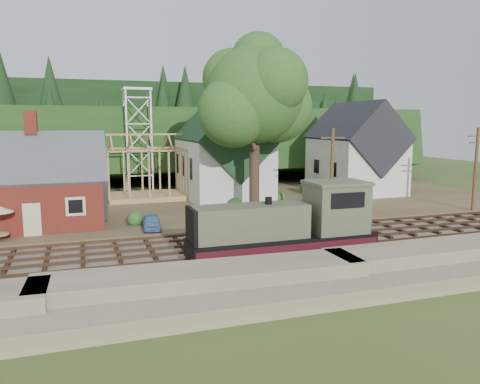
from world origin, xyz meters
name	(u,v)px	position (x,y,z in m)	size (l,w,h in m)	color
ground	(278,247)	(0.00, 0.00, 0.00)	(140.00, 140.00, 0.00)	#384C1E
embankment	(343,288)	(0.00, -8.50, 0.00)	(64.00, 5.00, 1.60)	#7F7259
railroad_bed	(278,246)	(0.00, 0.00, 0.08)	(64.00, 11.00, 0.16)	#726B5B
village_flat	(209,203)	(0.00, 18.00, 0.15)	(64.00, 26.00, 0.30)	brown
hillside	(169,179)	(0.00, 42.00, 0.00)	(70.00, 28.00, 8.00)	#1E3F19
ridge	(153,169)	(0.00, 58.00, 0.00)	(80.00, 20.00, 12.00)	black
depot	(35,190)	(-16.00, 11.00, 3.21)	(10.80, 7.41, 9.00)	maroon
church	(223,153)	(2.00, 19.68, 5.18)	(8.40, 15.17, 13.00)	silver
farmhouse	(356,153)	(18.00, 19.00, 4.87)	(8.40, 10.80, 10.60)	silver
timber_frame	(145,171)	(-6.00, 22.00, 3.27)	(8.20, 6.20, 6.99)	tan
lattice_tower	(137,109)	(-6.00, 28.00, 10.03)	(3.20, 3.20, 12.12)	silver
big_tree	(256,102)	(2.17, 10.08, 10.22)	(10.90, 8.40, 14.70)	#38281E
telegraph_pole_near	(332,174)	(7.00, 5.20, 4.25)	(2.20, 0.28, 8.00)	#4C331E
telegraph_pole_far	(475,168)	(22.00, 5.20, 4.25)	(2.20, 0.28, 8.00)	#4C331E
locomotive	(289,227)	(-0.53, -3.00, 2.06)	(11.52, 2.88, 4.62)	black
car_blue	(151,222)	(-7.56, 6.97, 0.87)	(1.34, 3.32, 1.13)	#5986C0
car_red	(387,186)	(22.25, 18.66, 0.85)	(1.83, 3.98, 1.11)	#AE0D20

